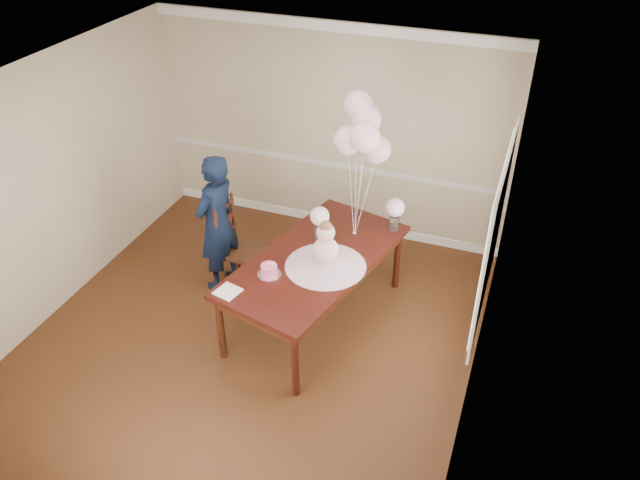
# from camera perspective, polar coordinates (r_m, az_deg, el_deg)

# --- Properties ---
(floor) EXTENTS (4.50, 5.00, 0.00)m
(floor) POSITION_cam_1_polar(r_m,az_deg,el_deg) (6.67, -6.53, -9.30)
(floor) COLOR #361B0D
(floor) RESTS_ON ground
(ceiling) EXTENTS (4.50, 5.00, 0.02)m
(ceiling) POSITION_cam_1_polar(r_m,az_deg,el_deg) (5.21, -8.46, 12.86)
(ceiling) COLOR silver
(ceiling) RESTS_ON wall_back
(wall_back) EXTENTS (4.50, 0.02, 2.70)m
(wall_back) POSITION_cam_1_polar(r_m,az_deg,el_deg) (7.84, 0.89, 9.93)
(wall_back) COLOR tan
(wall_back) RESTS_ON floor
(wall_front) EXTENTS (4.50, 0.02, 2.70)m
(wall_front) POSITION_cam_1_polar(r_m,az_deg,el_deg) (4.35, -22.82, -16.96)
(wall_front) COLOR tan
(wall_front) RESTS_ON floor
(wall_left) EXTENTS (0.02, 5.00, 2.70)m
(wall_left) POSITION_cam_1_polar(r_m,az_deg,el_deg) (7.05, -23.96, 3.89)
(wall_left) COLOR tan
(wall_left) RESTS_ON floor
(wall_right) EXTENTS (0.02, 5.00, 2.70)m
(wall_right) POSITION_cam_1_polar(r_m,az_deg,el_deg) (5.33, 14.86, -4.26)
(wall_right) COLOR tan
(wall_right) RESTS_ON floor
(chair_rail_trim) EXTENTS (4.50, 0.02, 0.07)m
(chair_rail_trim) POSITION_cam_1_polar(r_m,az_deg,el_deg) (8.03, 0.84, 6.97)
(chair_rail_trim) COLOR silver
(chair_rail_trim) RESTS_ON wall_back
(crown_molding) EXTENTS (4.50, 0.02, 0.12)m
(crown_molding) POSITION_cam_1_polar(r_m,az_deg,el_deg) (7.41, 0.95, 18.98)
(crown_molding) COLOR white
(crown_molding) RESTS_ON wall_back
(baseboard_trim) EXTENTS (4.50, 0.02, 0.12)m
(baseboard_trim) POSITION_cam_1_polar(r_m,az_deg,el_deg) (8.44, 0.79, 1.88)
(baseboard_trim) COLOR white
(baseboard_trim) RESTS_ON floor
(window_frame) EXTENTS (0.02, 1.66, 1.56)m
(window_frame) POSITION_cam_1_polar(r_m,az_deg,el_deg) (5.63, 15.63, 0.38)
(window_frame) COLOR white
(window_frame) RESTS_ON wall_right
(window_blinds) EXTENTS (0.01, 1.50, 1.40)m
(window_blinds) POSITION_cam_1_polar(r_m,az_deg,el_deg) (5.63, 15.45, 0.41)
(window_blinds) COLOR white
(window_blinds) RESTS_ON wall_right
(dining_table_top) EXTENTS (1.56, 2.37, 0.05)m
(dining_table_top) POSITION_cam_1_polar(r_m,az_deg,el_deg) (6.42, -0.44, -1.86)
(dining_table_top) COLOR black
(dining_table_top) RESTS_ON table_leg_fl
(table_apron) EXTENTS (1.43, 2.24, 0.11)m
(table_apron) POSITION_cam_1_polar(r_m,az_deg,el_deg) (6.47, -0.44, -2.44)
(table_apron) COLOR black
(table_apron) RESTS_ON table_leg_fl
(table_leg_fl) EXTENTS (0.09, 0.09, 0.76)m
(table_leg_fl) POSITION_cam_1_polar(r_m,az_deg,el_deg) (6.31, -9.07, -7.91)
(table_leg_fl) COLOR black
(table_leg_fl) RESTS_ON floor
(table_leg_fr) EXTENTS (0.09, 0.09, 0.76)m
(table_leg_fr) POSITION_cam_1_polar(r_m,az_deg,el_deg) (5.87, -2.26, -11.33)
(table_leg_fr) COLOR black
(table_leg_fr) RESTS_ON floor
(table_leg_bl) EXTENTS (0.09, 0.09, 0.76)m
(table_leg_bl) POSITION_cam_1_polar(r_m,az_deg,el_deg) (7.55, 0.97, 0.46)
(table_leg_bl) COLOR black
(table_leg_bl) RESTS_ON floor
(table_leg_br) EXTENTS (0.09, 0.09, 0.76)m
(table_leg_br) POSITION_cam_1_polar(r_m,az_deg,el_deg) (7.18, 7.09, -1.78)
(table_leg_br) COLOR black
(table_leg_br) RESTS_ON floor
(baby_skirt) EXTENTS (1.00, 1.00, 0.11)m
(baby_skirt) POSITION_cam_1_polar(r_m,az_deg,el_deg) (6.26, 0.51, -1.98)
(baby_skirt) COLOR #D59DBC
(baby_skirt) RESTS_ON dining_table_top
(baby_torso) EXTENTS (0.26, 0.26, 0.26)m
(baby_torso) POSITION_cam_1_polar(r_m,az_deg,el_deg) (6.18, 0.52, -0.92)
(baby_torso) COLOR #FFA1C9
(baby_torso) RESTS_ON baby_skirt
(baby_head) EXTENTS (0.18, 0.18, 0.18)m
(baby_head) POSITION_cam_1_polar(r_m,az_deg,el_deg) (6.07, 0.53, 0.68)
(baby_head) COLOR beige
(baby_head) RESTS_ON baby_torso
(baby_hair) EXTENTS (0.13, 0.13, 0.13)m
(baby_hair) POSITION_cam_1_polar(r_m,az_deg,el_deg) (6.03, 0.53, 1.20)
(baby_hair) COLOR brown
(baby_hair) RESTS_ON baby_head
(cake_platter) EXTENTS (0.29, 0.29, 0.01)m
(cake_platter) POSITION_cam_1_polar(r_m,az_deg,el_deg) (6.19, -4.66, -3.16)
(cake_platter) COLOR silver
(cake_platter) RESTS_ON dining_table_top
(birthday_cake) EXTENTS (0.20, 0.20, 0.11)m
(birthday_cake) POSITION_cam_1_polar(r_m,az_deg,el_deg) (6.16, -4.68, -2.72)
(birthday_cake) COLOR #F14C8E
(birthday_cake) RESTS_ON cake_platter
(cake_flower_a) EXTENTS (0.03, 0.03, 0.03)m
(cake_flower_a) POSITION_cam_1_polar(r_m,az_deg,el_deg) (6.12, -4.71, -2.19)
(cake_flower_a) COLOR silver
(cake_flower_a) RESTS_ON birthday_cake
(cake_flower_b) EXTENTS (0.03, 0.03, 0.03)m
(cake_flower_b) POSITION_cam_1_polar(r_m,az_deg,el_deg) (6.11, -4.34, -2.19)
(cake_flower_b) COLOR silver
(cake_flower_b) RESTS_ON birthday_cake
(rose_vase_near) EXTENTS (0.13, 0.13, 0.17)m
(rose_vase_near) POSITION_cam_1_polar(r_m,az_deg,el_deg) (6.65, -0.03, 0.77)
(rose_vase_near) COLOR white
(rose_vase_near) RESTS_ON dining_table_top
(roses_near) EXTENTS (0.21, 0.21, 0.21)m
(roses_near) POSITION_cam_1_polar(r_m,az_deg,el_deg) (6.55, -0.03, 2.20)
(roses_near) COLOR #F8D0D7
(roses_near) RESTS_ON rose_vase_near
(rose_vase_far) EXTENTS (0.13, 0.13, 0.17)m
(rose_vase_far) POSITION_cam_1_polar(r_m,az_deg,el_deg) (6.85, 6.77, 1.57)
(rose_vase_far) COLOR silver
(rose_vase_far) RESTS_ON dining_table_top
(roses_far) EXTENTS (0.21, 0.21, 0.21)m
(roses_far) POSITION_cam_1_polar(r_m,az_deg,el_deg) (6.75, 6.88, 2.97)
(roses_far) COLOR beige
(roses_far) RESTS_ON rose_vase_far
(napkin) EXTENTS (0.26, 0.26, 0.01)m
(napkin) POSITION_cam_1_polar(r_m,az_deg,el_deg) (6.02, -8.42, -4.68)
(napkin) COLOR white
(napkin) RESTS_ON dining_table_top
(balloon_weight) EXTENTS (0.05, 0.05, 0.02)m
(balloon_weight) POSITION_cam_1_polar(r_m,az_deg,el_deg) (6.77, 3.16, 0.57)
(balloon_weight) COLOR white
(balloon_weight) RESTS_ON dining_table_top
(balloon_a) EXTENTS (0.30, 0.30, 0.30)m
(balloon_a) POSITION_cam_1_polar(r_m,az_deg,el_deg) (6.29, 2.61, 9.08)
(balloon_a) COLOR #FFB4D6
(balloon_a) RESTS_ON balloon_ribbon_a
(balloon_b) EXTENTS (0.30, 0.30, 0.30)m
(balloon_b) POSITION_cam_1_polar(r_m,az_deg,el_deg) (6.11, 4.13, 9.34)
(balloon_b) COLOR #FFB4D5
(balloon_b) RESTS_ON balloon_ribbon_b
(balloon_c) EXTENTS (0.30, 0.30, 0.30)m
(balloon_c) POSITION_cam_1_polar(r_m,az_deg,el_deg) (6.23, 4.24, 10.95)
(balloon_c) COLOR #E7A3BC
(balloon_c) RESTS_ON balloon_ribbon_c
(balloon_d) EXTENTS (0.30, 0.30, 0.30)m
(balloon_d) POSITION_cam_1_polar(r_m,az_deg,el_deg) (6.26, 3.51, 12.15)
(balloon_d) COLOR #DE9DB3
(balloon_d) RESTS_ON balloon_ribbon_d
(balloon_e) EXTENTS (0.30, 0.30, 0.30)m
(balloon_e) POSITION_cam_1_polar(r_m,az_deg,el_deg) (6.26, 5.16, 8.30)
(balloon_e) COLOR #DC9CAE
(balloon_e) RESTS_ON balloon_ribbon_e
(balloon_ribbon_a) EXTENTS (0.10, 0.03, 0.91)m
(balloon_ribbon_a) POSITION_cam_1_polar(r_m,az_deg,el_deg) (6.55, 2.88, 4.05)
(balloon_ribbon_a) COLOR white
(balloon_ribbon_a) RESTS_ON balloon_weight
(balloon_ribbon_b) EXTENTS (0.10, 0.08, 1.02)m
(balloon_ribbon_b) POSITION_cam_1_polar(r_m,az_deg,el_deg) (6.46, 3.59, 4.10)
(balloon_ribbon_b) COLOR silver
(balloon_ribbon_b) RESTS_ON balloon_weight
(balloon_ribbon_c) EXTENTS (0.05, 0.10, 1.13)m
(balloon_ribbon_c) POSITION_cam_1_polar(r_m,az_deg,el_deg) (6.51, 3.65, 4.91)
(balloon_ribbon_c) COLOR silver
(balloon_ribbon_c) RESTS_ON balloon_weight
(balloon_ribbon_d) EXTENTS (0.06, 0.13, 1.23)m
(balloon_ribbon_d) POSITION_cam_1_polar(r_m,az_deg,el_deg) (6.52, 3.30, 5.50)
(balloon_ribbon_d) COLOR white
(balloon_ribbon_d) RESTS_ON balloon_weight
(balloon_ribbon_e) EXTENTS (0.17, 0.04, 0.84)m
(balloon_ribbon_e) POSITION_cam_1_polar(r_m,az_deg,el_deg) (6.54, 4.09, 3.67)
(balloon_ribbon_e) COLOR white
(balloon_ribbon_e) RESTS_ON balloon_weight
(dining_chair_seat) EXTENTS (0.48, 0.48, 0.05)m
(dining_chair_seat) POSITION_cam_1_polar(r_m,az_deg,el_deg) (7.17, -7.00, -0.92)
(dining_chair_seat) COLOR black
(dining_chair_seat) RESTS_ON chair_leg_fl
(chair_leg_fl) EXTENTS (0.04, 0.04, 0.45)m
(chair_leg_fl) POSITION_cam_1_polar(r_m,az_deg,el_deg) (7.26, -8.88, -3.00)
(chair_leg_fl) COLOR #31190D
(chair_leg_fl) RESTS_ON floor
(chair_leg_fr) EXTENTS (0.04, 0.04, 0.45)m
(chair_leg_fr) POSITION_cam_1_polar(r_m,az_deg,el_deg) (7.11, -6.21, -3.70)
(chair_leg_fr) COLOR #3E1511
(chair_leg_fr) RESTS_ON floor
(chair_leg_bl) EXTENTS (0.04, 0.04, 0.45)m
(chair_leg_bl) POSITION_cam_1_polar(r_m,az_deg,el_deg) (7.53, -7.48, -1.39)
(chair_leg_bl) COLOR #33130E
(chair_leg_bl) RESTS_ON floor
(chair_leg_br) EXTENTS (0.04, 0.04, 0.45)m
(chair_leg_br) POSITION_cam_1_polar(r_m,az_deg,el_deg) (7.37, -4.88, -2.03)
(chair_leg_br) COLOR #3C2010
(chair_leg_br) RESTS_ON floor
(chair_back_post_l) EXTENTS (0.04, 0.04, 0.59)m
(chair_back_post_l) POSITION_cam_1_polar(r_m,az_deg,el_deg) (6.96, -9.43, 0.69)
(chair_back_post_l) COLOR #3C1910
(chair_back_post_l) RESTS_ON dining_chair_seat
(chair_back_post_r) EXTENTS (0.04, 0.04, 0.59)m
(chair_back_post_r) POSITION_cam_1_polar(r_m,az_deg,el_deg) (7.23, -7.95, 2.23)
(chair_back_post_r) COLOR #35190E
(chair_back_post_r) RESTS_ON dining_chair_seat
(chair_slat_low) EXTENTS (0.04, 0.42, 0.05)m
(chair_slat_low) POSITION_cam_1_polar(r_m,az_deg,el_deg) (7.16, -8.59, 0.62)
(chair_slat_low) COLOR #38190F
(chair_slat_low) RESTS_ON dining_chair_seat
(chair_slat_mid) EXTENTS (0.04, 0.42, 0.05)m
(chair_slat_mid) POSITION_cam_1_polar(r_m,az_deg,el_deg) (7.07, -8.70, 1.76)
(chair_slat_mid) COLOR #3B1410
(chair_slat_mid) RESTS_ON dining_chair_seat
(chair_slat_top) EXTENTS (0.04, 0.42, 0.05)m
(chair_slat_top) POSITION_cam_1_polar(r_m,az_deg,el_deg) (6.98, -8.82, 2.93)
(chair_slat_top) COLOR #37150F
(chair_slat_top) RESTS_ON dining_chair_seat
(woman) EXTENTS (0.52, 0.67, 1.66)m
(woman) POSITION_cam_1_polar(r_m,az_deg,el_deg) (7.02, -9.40, 1.48)
(woman) COLOR black
(woman) RESTS_ON floor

